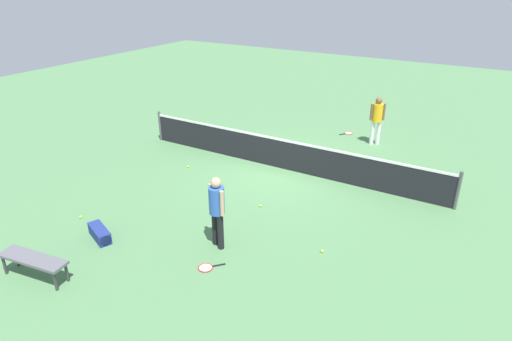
% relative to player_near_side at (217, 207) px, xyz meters
% --- Properties ---
extents(ground_plane, '(40.00, 40.00, 0.00)m').
position_rel_player_near_side_xyz_m(ground_plane, '(-0.68, 4.47, -1.01)').
color(ground_plane, '#4C7A4C').
extents(court_net, '(10.09, 0.09, 1.07)m').
position_rel_player_near_side_xyz_m(court_net, '(-0.68, 4.47, -0.51)').
color(court_net, '#4C4C51').
rests_on(court_net, ground_plane).
extents(player_near_side, '(0.52, 0.44, 1.70)m').
position_rel_player_near_side_xyz_m(player_near_side, '(0.00, 0.00, 0.00)').
color(player_near_side, black).
rests_on(player_near_side, ground_plane).
extents(player_far_side, '(0.49, 0.47, 1.70)m').
position_rel_player_near_side_xyz_m(player_far_side, '(1.13, 8.02, 0.00)').
color(player_far_side, white).
rests_on(player_far_side, ground_plane).
extents(tennis_racket_near_player, '(0.52, 0.55, 0.03)m').
position_rel_player_near_side_xyz_m(tennis_racket_near_player, '(0.26, -0.79, -1.00)').
color(tennis_racket_near_player, red).
rests_on(tennis_racket_near_player, ground_plane).
extents(tennis_racket_far_player, '(0.46, 0.58, 0.03)m').
position_rel_player_near_side_xyz_m(tennis_racket_far_player, '(-0.04, 8.59, -1.00)').
color(tennis_racket_far_player, red).
rests_on(tennis_racket_far_player, ground_plane).
extents(tennis_ball_near_player, '(0.07, 0.07, 0.07)m').
position_rel_player_near_side_xyz_m(tennis_ball_near_player, '(-3.27, 3.02, -0.98)').
color(tennis_ball_near_player, '#C6E033').
rests_on(tennis_ball_near_player, ground_plane).
extents(tennis_ball_by_net, '(0.07, 0.07, 0.07)m').
position_rel_player_near_side_xyz_m(tennis_ball_by_net, '(-0.08, 2.02, -0.98)').
color(tennis_ball_by_net, '#C6E033').
rests_on(tennis_ball_by_net, ground_plane).
extents(tennis_ball_midcourt, '(0.07, 0.07, 0.07)m').
position_rel_player_near_side_xyz_m(tennis_ball_midcourt, '(2.11, 0.95, -0.98)').
color(tennis_ball_midcourt, '#C6E033').
rests_on(tennis_ball_midcourt, ground_plane).
extents(tennis_ball_baseline, '(0.07, 0.07, 0.07)m').
position_rel_player_near_side_xyz_m(tennis_ball_baseline, '(-3.66, -0.77, -0.98)').
color(tennis_ball_baseline, '#C6E033').
rests_on(tennis_ball_baseline, ground_plane).
extents(courtside_bench, '(1.54, 0.61, 0.48)m').
position_rel_player_near_side_xyz_m(courtside_bench, '(-2.52, -2.77, -0.59)').
color(courtside_bench, '#595960').
rests_on(courtside_bench, ground_plane).
extents(equipment_bag, '(0.85, 0.57, 0.28)m').
position_rel_player_near_side_xyz_m(equipment_bag, '(-2.49, -1.16, -0.87)').
color(equipment_bag, navy).
rests_on(equipment_bag, ground_plane).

